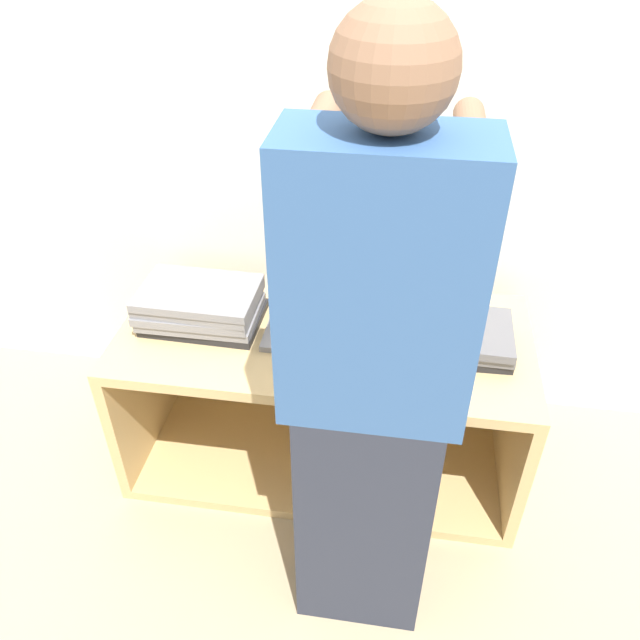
{
  "coord_description": "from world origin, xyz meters",
  "views": [
    {
      "loc": [
        0.22,
        -1.25,
        1.78
      ],
      "look_at": [
        0.0,
        0.22,
        0.68
      ],
      "focal_mm": 35.0,
      "sensor_mm": 36.0,
      "label": 1
    }
  ],
  "objects_px": {
    "laptop_stack_left": "(201,305)",
    "laptop_stack_right": "(450,335)",
    "laptop_open": "(327,310)",
    "person": "(372,391)"
  },
  "relations": [
    {
      "from": "laptop_stack_left",
      "to": "laptop_stack_right",
      "type": "xyz_separation_m",
      "value": [
        0.79,
        -0.0,
        -0.03
      ]
    },
    {
      "from": "laptop_stack_left",
      "to": "person",
      "type": "relative_size",
      "value": 0.24
    },
    {
      "from": "laptop_stack_left",
      "to": "person",
      "type": "bearing_deg",
      "value": -41.56
    },
    {
      "from": "laptop_open",
      "to": "laptop_stack_left",
      "type": "relative_size",
      "value": 0.96
    },
    {
      "from": "laptop_open",
      "to": "laptop_stack_right",
      "type": "bearing_deg",
      "value": -8.55
    },
    {
      "from": "laptop_stack_left",
      "to": "laptop_open",
      "type": "bearing_deg",
      "value": 8.18
    },
    {
      "from": "laptop_stack_left",
      "to": "laptop_stack_right",
      "type": "height_order",
      "value": "laptop_stack_left"
    },
    {
      "from": "laptop_open",
      "to": "laptop_stack_right",
      "type": "height_order",
      "value": "laptop_open"
    },
    {
      "from": "laptop_open",
      "to": "person",
      "type": "xyz_separation_m",
      "value": [
        0.18,
        -0.58,
        0.2
      ]
    },
    {
      "from": "laptop_stack_right",
      "to": "laptop_open",
      "type": "bearing_deg",
      "value": 171.45
    }
  ]
}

